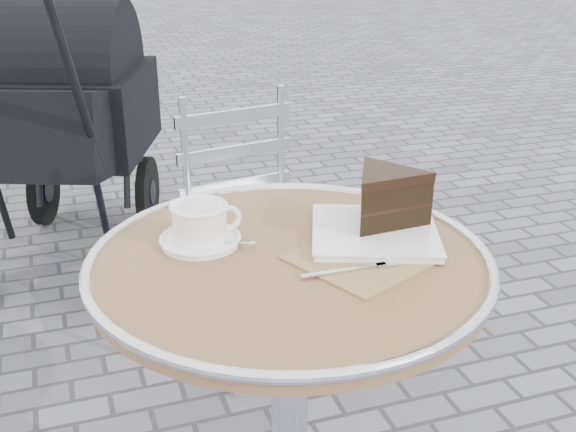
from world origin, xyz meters
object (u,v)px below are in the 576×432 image
object	(u,v)px
cake_plate_set	(383,205)
cappuccino_set	(201,226)
bistro_chair	(246,199)
baby_stroller	(67,129)
cafe_table	(289,337)

from	to	relation	value
cake_plate_set	cappuccino_set	bearing A→B (deg)	-170.49
bistro_chair	baby_stroller	bearing A→B (deg)	108.30
cafe_table	baby_stroller	bearing A→B (deg)	100.08
cafe_table	bistro_chair	xyz separation A→B (m)	(0.15, 0.85, -0.07)
cafe_table	bistro_chair	bearing A→B (deg)	79.77
cafe_table	cake_plate_set	bearing A→B (deg)	12.31
cappuccino_set	baby_stroller	world-z (taller)	baby_stroller
baby_stroller	cappuccino_set	bearing A→B (deg)	-62.85
cafe_table	cappuccino_set	bearing A→B (deg)	140.24
bistro_chair	cake_plate_set	bearing A→B (deg)	-95.68
cappuccino_set	bistro_chair	world-z (taller)	bistro_chair
bistro_chair	baby_stroller	distance (m)	1.01
cappuccino_set	baby_stroller	xyz separation A→B (m)	(-0.18, 1.63, -0.26)
cappuccino_set	cake_plate_set	size ratio (longest dim) A/B	0.45
cappuccino_set	cake_plate_set	world-z (taller)	cake_plate_set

